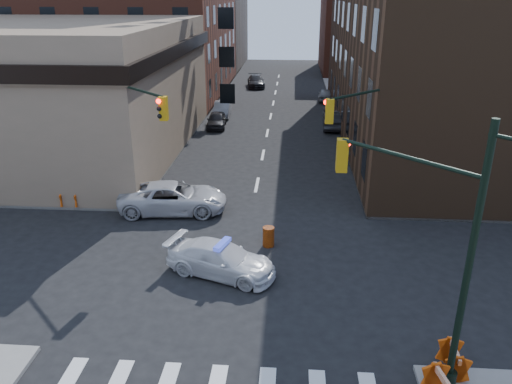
% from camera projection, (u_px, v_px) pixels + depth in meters
% --- Properties ---
extents(ground, '(140.00, 140.00, 0.00)m').
position_uv_depth(ground, '(240.00, 270.00, 21.02)').
color(ground, black).
rests_on(ground, ground).
extents(sidewalk_nw, '(34.00, 54.50, 0.15)m').
position_uv_depth(sidewalk_nw, '(56.00, 102.00, 52.87)').
color(sidewalk_nw, gray).
rests_on(sidewalk_nw, ground).
extents(sidewalk_ne, '(34.00, 54.50, 0.15)m').
position_uv_depth(sidewalk_ne, '(503.00, 108.00, 49.72)').
color(sidewalk_ne, gray).
rests_on(sidewalk_ne, ground).
extents(bank_building, '(22.00, 22.00, 9.00)m').
position_uv_depth(bank_building, '(28.00, 88.00, 35.77)').
color(bank_building, '#8C745C').
rests_on(bank_building, ground).
extents(commercial_row_ne, '(14.00, 34.00, 14.00)m').
position_uv_depth(commercial_row_ne, '(437.00, 46.00, 38.33)').
color(commercial_row_ne, '#462D1C').
rests_on(commercial_row_ne, ground).
extents(filler_nw, '(20.00, 18.00, 16.00)m').
position_uv_depth(filler_nw, '(177.00, 12.00, 76.48)').
color(filler_nw, brown).
rests_on(filler_nw, ground).
extents(filler_ne, '(16.00, 16.00, 12.00)m').
position_uv_depth(filler_ne, '(378.00, 28.00, 71.48)').
color(filler_ne, brown).
rests_on(filler_ne, ground).
extents(signal_pole_se, '(5.40, 5.27, 8.00)m').
position_uv_depth(signal_pole_se, '(434.00, 237.00, 13.78)').
color(signal_pole_se, black).
rests_on(signal_pole_se, sidewalk_se).
extents(signal_pole_nw, '(3.58, 3.67, 8.00)m').
position_uv_depth(signal_pole_nw, '(133.00, 134.00, 24.74)').
color(signal_pole_nw, black).
rests_on(signal_pole_nw, sidewalk_nw).
extents(signal_pole_ne, '(3.67, 3.58, 8.00)m').
position_uv_depth(signal_pole_ne, '(371.00, 139.00, 23.96)').
color(signal_pole_ne, black).
rests_on(signal_pole_ne, sidewalk_ne).
extents(tree_ne_near, '(3.00, 3.00, 4.85)m').
position_uv_depth(tree_ne_near, '(356.00, 84.00, 43.26)').
color(tree_ne_near, black).
rests_on(tree_ne_near, sidewalk_ne).
extents(tree_ne_far, '(3.00, 3.00, 4.85)m').
position_uv_depth(tree_ne_far, '(347.00, 70.00, 50.66)').
color(tree_ne_far, black).
rests_on(tree_ne_far, sidewalk_ne).
extents(police_car, '(4.99, 3.27, 1.34)m').
position_uv_depth(police_car, '(221.00, 259.00, 20.51)').
color(police_car, white).
rests_on(police_car, ground).
extents(pickup, '(5.87, 3.13, 1.57)m').
position_uv_depth(pickup, '(173.00, 198.00, 26.38)').
color(pickup, '#BDBDC1').
rests_on(pickup, ground).
extents(parked_car_wnear, '(1.81, 3.94, 1.31)m').
position_uv_depth(parked_car_wnear, '(217.00, 120.00, 42.90)').
color(parked_car_wnear, black).
rests_on(parked_car_wnear, ground).
extents(parked_car_wfar, '(1.60, 4.16, 1.35)m').
position_uv_depth(parked_car_wfar, '(222.00, 109.00, 46.70)').
color(parked_car_wfar, gray).
rests_on(parked_car_wfar, ground).
extents(parked_car_wdeep, '(2.55, 4.99, 1.39)m').
position_uv_depth(parked_car_wdeep, '(256.00, 81.00, 61.09)').
color(parked_car_wdeep, black).
rests_on(parked_car_wdeep, ground).
extents(parked_car_enear, '(1.76, 4.70, 1.53)m').
position_uv_depth(parked_car_enear, '(333.00, 119.00, 42.61)').
color(parked_car_enear, black).
rests_on(parked_car_enear, ground).
extents(parked_car_efar, '(1.71, 3.80, 1.27)m').
position_uv_depth(parked_car_efar, '(325.00, 95.00, 53.44)').
color(parked_car_efar, gray).
rests_on(parked_car_efar, ground).
extents(pedestrian_a, '(0.86, 0.75, 1.98)m').
position_uv_depth(pedestrian_a, '(102.00, 168.00, 29.69)').
color(pedestrian_a, black).
rests_on(pedestrian_a, sidewalk_nw).
extents(pedestrian_b, '(0.98, 0.83, 1.80)m').
position_uv_depth(pedestrian_b, '(92.00, 189.00, 26.77)').
color(pedestrian_b, black).
rests_on(pedestrian_b, sidewalk_nw).
extents(pedestrian_c, '(1.00, 1.10, 1.80)m').
position_uv_depth(pedestrian_c, '(39.00, 183.00, 27.62)').
color(pedestrian_c, '#222A33').
rests_on(pedestrian_c, sidewalk_nw).
extents(barrel_road, '(0.65, 0.65, 0.94)m').
position_uv_depth(barrel_road, '(268.00, 237.00, 22.86)').
color(barrel_road, '#CD4A09').
rests_on(barrel_road, ground).
extents(barrel_bank, '(0.65, 0.65, 1.02)m').
position_uv_depth(barrel_bank, '(152.00, 196.00, 27.28)').
color(barrel_bank, '#DC5E0A').
rests_on(barrel_bank, ground).
extents(barricade_se_a, '(0.61, 1.18, 0.87)m').
position_uv_depth(barricade_se_a, '(453.00, 360.00, 15.05)').
color(barricade_se_a, red).
rests_on(barricade_se_a, sidewalk_se).
extents(barricade_nw_a, '(1.34, 0.84, 0.93)m').
position_uv_depth(barricade_nw_a, '(116.00, 198.00, 26.72)').
color(barricade_nw_a, orange).
rests_on(barricade_nw_a, sidewalk_nw).
extents(barricade_nw_b, '(1.08, 0.56, 0.80)m').
position_uv_depth(barricade_nw_b, '(70.00, 199.00, 26.76)').
color(barricade_nw_b, '#DD590A').
rests_on(barricade_nw_b, sidewalk_nw).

